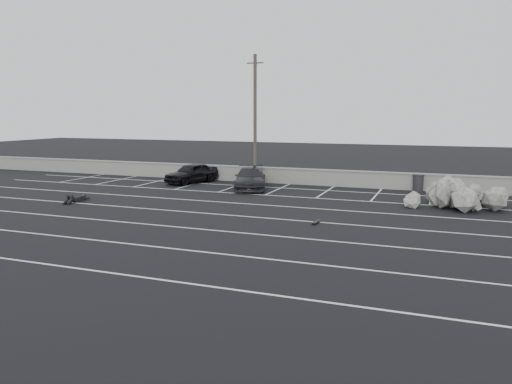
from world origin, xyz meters
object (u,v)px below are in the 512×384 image
at_px(person, 79,196).
at_px(skateboard, 316,222).
at_px(car_right, 250,178).
at_px(trash_bin, 418,183).
at_px(car_left, 192,173).
at_px(utility_pole, 255,119).
at_px(riprap_pile, 463,199).

relative_size(person, skateboard, 3.54).
relative_size(car_right, trash_bin, 4.46).
xyz_separation_m(car_left, utility_pole, (4.14, 1.20, 3.60)).
relative_size(utility_pole, trash_bin, 8.21).
relative_size(utility_pole, riprap_pile, 1.63).
height_order(car_right, person, car_right).
bearing_deg(person, riprap_pile, 3.56).
distance_m(car_right, trash_bin, 10.21).
xyz_separation_m(utility_pole, skateboard, (6.83, -10.47, -4.21)).
bearing_deg(person, skateboard, -14.95).
distance_m(riprap_pile, person, 19.96).
distance_m(car_right, utility_pole, 4.28).
bearing_deg(skateboard, car_left, 143.79).
bearing_deg(trash_bin, car_left, -173.72).
xyz_separation_m(car_right, utility_pole, (-0.53, 2.23, 3.61)).
xyz_separation_m(car_right, person, (-7.04, -7.35, -0.42)).
bearing_deg(car_left, trash_bin, 24.25).
distance_m(car_right, skateboard, 10.39).
bearing_deg(car_right, utility_pole, 83.68).
xyz_separation_m(utility_pole, person, (-6.52, -9.58, -4.03)).
xyz_separation_m(person, skateboard, (13.35, -0.89, -0.18)).
bearing_deg(riprap_pile, trash_bin, 116.02).
distance_m(riprap_pile, skateboard, 8.43).
bearing_deg(skateboard, person, -179.84).
relative_size(car_left, trash_bin, 3.88).
height_order(utility_pole, trash_bin, utility_pole).
xyz_separation_m(riprap_pile, skateboard, (-5.96, -5.95, -0.40)).
height_order(utility_pole, riprap_pile, utility_pole).
bearing_deg(utility_pole, car_right, -76.70).
bearing_deg(car_left, person, -87.86).
distance_m(trash_bin, riprap_pile, 5.48).
height_order(trash_bin, skateboard, trash_bin).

